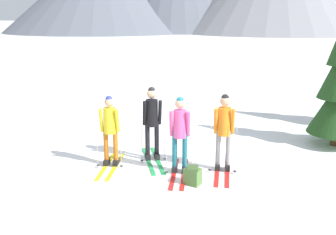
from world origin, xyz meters
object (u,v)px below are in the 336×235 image
Objects in this scene: skier_in_pink at (180,132)px; skier_in_orange at (224,128)px; backpack_on_snow_front at (193,176)px; skier_in_black at (152,119)px; skier_in_yellow at (110,129)px.

skier_in_pink is 1.00× the size of skier_in_orange.
backpack_on_snow_front is at bearing -60.97° from skier_in_pink.
backpack_on_snow_front is (1.05, -1.29, -0.80)m from skier_in_black.
backpack_on_snow_front is at bearing -50.85° from skier_in_black.
skier_in_yellow is at bearing 172.93° from skier_in_pink.
skier_in_black is (0.86, 0.51, 0.11)m from skier_in_yellow.
skier_in_black is at bearing 30.50° from skier_in_yellow.
skier_in_orange is 4.41× the size of backpack_on_snow_front.
skier_in_pink is 4.42× the size of backpack_on_snow_front.
skier_in_orange is (0.94, 0.26, 0.05)m from skier_in_pink.
skier_in_orange is at bearing 15.42° from skier_in_pink.
skier_in_orange reaches higher than backpack_on_snow_front.
skier_in_pink is (0.73, -0.71, -0.07)m from skier_in_black.
skier_in_black is 1.85m from backpack_on_snow_front.
skier_in_yellow is 2.19m from backpack_on_snow_front.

